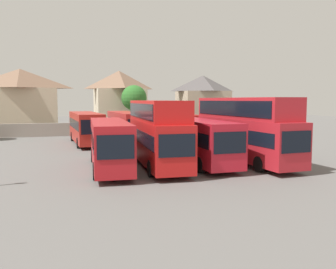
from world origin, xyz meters
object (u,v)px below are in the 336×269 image
bus_5 (86,126)px  house_terrace_left (21,100)px  bus_2 (157,130)px  tree_left_of_lot (134,98)px  bus_4 (245,126)px  bus_7 (148,125)px  bus_6 (126,125)px  bus_8 (179,125)px  house_terrace_right (203,101)px  bus_3 (199,139)px  house_terrace_centre (119,100)px  bus_1 (109,142)px

bus_5 → house_terrace_left: (-8.33, 17.56, 2.89)m
bus_2 → house_terrace_left: 35.64m
house_terrace_left → tree_left_of_lot: 17.07m
bus_4 → bus_7: 16.57m
bus_5 → tree_left_of_lot: 15.28m
bus_5 → house_terrace_left: bearing=-157.7°
bus_6 → tree_left_of_lot: tree_left_of_lot is taller
bus_6 → bus_8: bus_6 is taller
tree_left_of_lot → house_terrace_right: bearing=21.7°
bus_7 → house_terrace_right: house_terrace_right is taller
bus_2 → bus_6: bus_2 is taller
bus_3 → bus_6: size_ratio=0.94×
bus_7 → bus_6: bearing=-82.6°
bus_7 → house_terrace_left: house_terrace_left is taller
bus_5 → bus_6: bus_6 is taller
bus_4 → bus_6: 17.01m
bus_2 → bus_3: size_ratio=1.06×
bus_3 → bus_8: 16.22m
bus_8 → bus_7: bearing=-85.6°
bus_8 → bus_2: bearing=-19.1°
bus_8 → house_terrace_left: 26.26m
bus_4 → bus_6: bearing=-160.8°
bus_6 → house_terrace_right: 24.78m
house_terrace_left → house_terrace_right: house_terrace_left is taller
house_terrace_right → bus_7: bearing=-128.3°
house_terrace_right → house_terrace_centre: bearing=177.2°
bus_1 → bus_4: 10.60m
bus_6 → bus_3: bearing=8.2°
bus_1 → bus_7: (6.59, 15.90, -0.03)m
bus_1 → house_terrace_right: house_terrace_right is taller
bus_3 → tree_left_of_lot: size_ratio=1.47×
bus_3 → bus_5: bus_5 is taller
bus_5 → bus_8: size_ratio=1.07×
bus_1 → tree_left_of_lot: 29.53m
house_terrace_centre → house_terrace_right: size_ratio=1.06×
bus_1 → bus_4: size_ratio=0.91×
bus_3 → bus_4: (3.73, -0.25, 0.92)m
bus_6 → tree_left_of_lot: (3.45, 12.90, 3.17)m
house_terrace_centre → tree_left_of_lot: 6.10m
bus_7 → house_terrace_right: 22.79m
house_terrace_right → house_terrace_left: bearing=-179.4°
bus_2 → house_terrace_right: 37.79m
bus_5 → house_terrace_right: bearing=127.1°
bus_7 → bus_2: bearing=-12.3°
bus_6 → tree_left_of_lot: bearing=162.7°
bus_8 → house_terrace_right: 20.64m
bus_7 → bus_5: bearing=-90.3°
bus_6 → bus_7: bearing=96.4°
bus_3 → house_terrace_centre: house_terrace_centre is taller
bus_5 → house_terrace_left: size_ratio=1.05×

